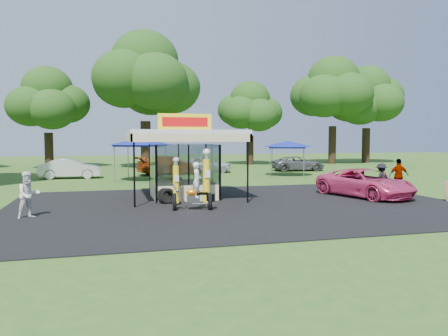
{
  "coord_description": "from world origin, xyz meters",
  "views": [
    {
      "loc": [
        -5.62,
        -16.49,
        3.03
      ],
      "look_at": [
        -0.16,
        4.0,
        1.55
      ],
      "focal_mm": 35.0,
      "sensor_mm": 36.0,
      "label": 1
    }
  ],
  "objects_px": {
    "bg_car_b": "(169,165)",
    "tent_east": "(287,144)",
    "motorcycle": "(195,191)",
    "spectator_west": "(28,195)",
    "pink_sedan": "(365,183)",
    "tent_west": "(141,142)",
    "gas_station_kiosk": "(183,163)",
    "bg_car_c": "(206,164)",
    "spectator_east_a": "(381,179)",
    "kiosk_car": "(177,184)",
    "bg_car_a": "(70,169)",
    "spectator_east_b": "(399,176)",
    "bg_car_d": "(298,164)",
    "gas_pump_right": "(206,178)",
    "gas_pump_left": "(176,182)"
  },
  "relations": [
    {
      "from": "gas_pump_right",
      "to": "bg_car_a",
      "type": "bearing_deg",
      "value": 115.02
    },
    {
      "from": "kiosk_car",
      "to": "spectator_west",
      "type": "relative_size",
      "value": 1.59
    },
    {
      "from": "gas_station_kiosk",
      "to": "gas_pump_left",
      "type": "height_order",
      "value": "gas_station_kiosk"
    },
    {
      "from": "spectator_west",
      "to": "motorcycle",
      "type": "bearing_deg",
      "value": -30.07
    },
    {
      "from": "spectator_east_b",
      "to": "tent_west",
      "type": "distance_m",
      "value": 16.9
    },
    {
      "from": "spectator_east_a",
      "to": "spectator_east_b",
      "type": "bearing_deg",
      "value": 164.05
    },
    {
      "from": "gas_pump_left",
      "to": "bg_car_a",
      "type": "bearing_deg",
      "value": 111.04
    },
    {
      "from": "spectator_west",
      "to": "gas_pump_right",
      "type": "bearing_deg",
      "value": -19.64
    },
    {
      "from": "spectator_east_a",
      "to": "spectator_east_b",
      "type": "height_order",
      "value": "spectator_east_b"
    },
    {
      "from": "gas_station_kiosk",
      "to": "bg_car_b",
      "type": "distance_m",
      "value": 14.27
    },
    {
      "from": "spectator_west",
      "to": "tent_east",
      "type": "height_order",
      "value": "tent_east"
    },
    {
      "from": "motorcycle",
      "to": "bg_car_c",
      "type": "relative_size",
      "value": 0.48
    },
    {
      "from": "pink_sedan",
      "to": "spectator_west",
      "type": "distance_m",
      "value": 15.58
    },
    {
      "from": "spectator_east_a",
      "to": "tent_east",
      "type": "bearing_deg",
      "value": -104.87
    },
    {
      "from": "kiosk_car",
      "to": "bg_car_b",
      "type": "relative_size",
      "value": 0.53
    },
    {
      "from": "gas_station_kiosk",
      "to": "gas_pump_right",
      "type": "height_order",
      "value": "gas_station_kiosk"
    },
    {
      "from": "kiosk_car",
      "to": "spectator_east_b",
      "type": "xyz_separation_m",
      "value": [
        11.74,
        -3.2,
        0.46
      ]
    },
    {
      "from": "tent_east",
      "to": "spectator_east_a",
      "type": "bearing_deg",
      "value": -87.22
    },
    {
      "from": "pink_sedan",
      "to": "spectator_east_a",
      "type": "xyz_separation_m",
      "value": [
        1.68,
        1.08,
        0.1
      ]
    },
    {
      "from": "gas_station_kiosk",
      "to": "bg_car_a",
      "type": "height_order",
      "value": "gas_station_kiosk"
    },
    {
      "from": "bg_car_d",
      "to": "tent_east",
      "type": "height_order",
      "value": "tent_east"
    },
    {
      "from": "kiosk_car",
      "to": "gas_pump_right",
      "type": "bearing_deg",
      "value": -172.09
    },
    {
      "from": "gas_pump_right",
      "to": "bg_car_c",
      "type": "distance_m",
      "value": 18.28
    },
    {
      "from": "gas_pump_left",
      "to": "bg_car_b",
      "type": "height_order",
      "value": "gas_pump_left"
    },
    {
      "from": "gas_pump_right",
      "to": "bg_car_d",
      "type": "xyz_separation_m",
      "value": [
        12.48,
        17.48,
        -0.56
      ]
    },
    {
      "from": "spectator_east_a",
      "to": "bg_car_c",
      "type": "height_order",
      "value": "spectator_east_a"
    },
    {
      "from": "tent_east",
      "to": "spectator_east_b",
      "type": "bearing_deg",
      "value": -81.68
    },
    {
      "from": "gas_pump_right",
      "to": "tent_west",
      "type": "bearing_deg",
      "value": 99.69
    },
    {
      "from": "pink_sedan",
      "to": "tent_west",
      "type": "xyz_separation_m",
      "value": [
        -10.33,
        11.6,
        2.02
      ]
    },
    {
      "from": "bg_car_c",
      "to": "tent_west",
      "type": "distance_m",
      "value": 8.66
    },
    {
      "from": "spectator_east_b",
      "to": "bg_car_c",
      "type": "xyz_separation_m",
      "value": [
        -7.15,
        16.41,
        -0.2
      ]
    },
    {
      "from": "kiosk_car",
      "to": "bg_car_a",
      "type": "distance_m",
      "value": 12.14
    },
    {
      "from": "kiosk_car",
      "to": "spectator_west",
      "type": "height_order",
      "value": "spectator_west"
    },
    {
      "from": "gas_pump_left",
      "to": "spectator_east_a",
      "type": "relative_size",
      "value": 1.34
    },
    {
      "from": "gas_pump_right",
      "to": "spectator_west",
      "type": "bearing_deg",
      "value": -167.95
    },
    {
      "from": "gas_pump_right",
      "to": "kiosk_car",
      "type": "relative_size",
      "value": 0.9
    },
    {
      "from": "bg_car_a",
      "to": "tent_west",
      "type": "relative_size",
      "value": 1.02
    },
    {
      "from": "spectator_west",
      "to": "spectator_east_b",
      "type": "height_order",
      "value": "spectator_east_b"
    },
    {
      "from": "spectator_west",
      "to": "gas_pump_left",
      "type": "bearing_deg",
      "value": -14.45
    },
    {
      "from": "gas_pump_left",
      "to": "pink_sedan",
      "type": "relative_size",
      "value": 0.42
    },
    {
      "from": "motorcycle",
      "to": "spectator_west",
      "type": "distance_m",
      "value": 6.39
    },
    {
      "from": "bg_car_b",
      "to": "tent_west",
      "type": "xyz_separation_m",
      "value": [
        -2.62,
        -4.69,
        1.98
      ]
    },
    {
      "from": "bg_car_a",
      "to": "tent_east",
      "type": "distance_m",
      "value": 16.64
    },
    {
      "from": "spectator_east_a",
      "to": "tent_west",
      "type": "bearing_deg",
      "value": -58.84
    },
    {
      "from": "spectator_east_a",
      "to": "bg_car_b",
      "type": "distance_m",
      "value": 17.87
    },
    {
      "from": "bg_car_a",
      "to": "bg_car_d",
      "type": "height_order",
      "value": "bg_car_a"
    },
    {
      "from": "gas_station_kiosk",
      "to": "bg_car_a",
      "type": "distance_m",
      "value": 14.1
    },
    {
      "from": "spectator_west",
      "to": "tent_east",
      "type": "bearing_deg",
      "value": 9.26
    },
    {
      "from": "bg_car_b",
      "to": "tent_east",
      "type": "xyz_separation_m",
      "value": [
        8.84,
        -3.73,
        1.74
      ]
    },
    {
      "from": "gas_pump_right",
      "to": "kiosk_car",
      "type": "distance_m",
      "value": 4.73
    }
  ]
}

